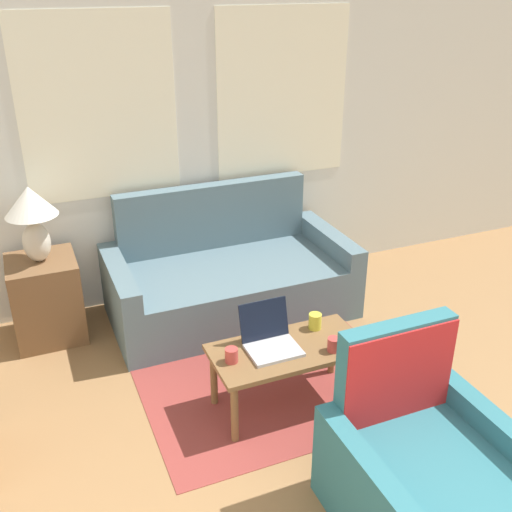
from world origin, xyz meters
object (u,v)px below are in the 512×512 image
couch (228,278)px  armchair (423,474)px  coffee_table (288,355)px  cup_white (315,321)px  cup_yellow (334,344)px  laptop (270,339)px  table_lamp (32,213)px  cup_navy (231,355)px

couch → armchair: size_ratio=1.96×
coffee_table → armchair: bearing=-77.0°
cup_white → cup_yellow: bearing=-92.9°
armchair → cup_white: size_ratio=9.17×
laptop → cup_yellow: bearing=-28.7°
table_lamp → coffee_table: table_lamp is taller
cup_navy → cup_yellow: (0.59, -0.13, -0.00)m
couch → cup_navy: (-0.43, -1.23, 0.19)m
cup_navy → cup_white: bearing=12.3°
armchair → couch: bearing=94.1°
coffee_table → cup_white: 0.29m
table_lamp → armchair: bearing=-57.8°
couch → cup_yellow: bearing=-83.3°
cup_yellow → coffee_table: bearing=150.6°
couch → cup_white: size_ratio=18.03×
cup_navy → cup_yellow: cup_navy is taller
couch → cup_yellow: size_ratio=21.56×
armchair → cup_yellow: bearing=90.1°
laptop → cup_yellow: size_ratio=3.59×
coffee_table → cup_white: size_ratio=9.11×
couch → cup_yellow: (0.16, -1.36, 0.19)m
couch → armchair: (0.16, -2.23, -0.00)m
couch → coffee_table: 1.24m
cup_white → table_lamp: bearing=140.6°
table_lamp → cup_navy: size_ratio=6.28×
laptop → cup_white: size_ratio=3.00×
table_lamp → cup_white: table_lamp is taller
armchair → coffee_table: bearing=103.0°
laptop → cup_navy: laptop is taller
table_lamp → cup_navy: 1.71m
cup_navy → cup_white: size_ratio=0.85×
coffee_table → cup_navy: size_ratio=10.75×
couch → coffee_table: couch is taller
couch → laptop: size_ratio=6.01×
coffee_table → cup_navy: bearing=-179.5°
couch → laptop: bearing=-98.0°
cup_navy → cup_yellow: bearing=-12.2°
table_lamp → cup_white: (1.50, -1.23, -0.50)m
cup_white → cup_navy: bearing=-167.7°
armchair → table_lamp: (-1.49, 2.36, 0.70)m
table_lamp → cup_yellow: 2.17m
couch → laptop: 1.21m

